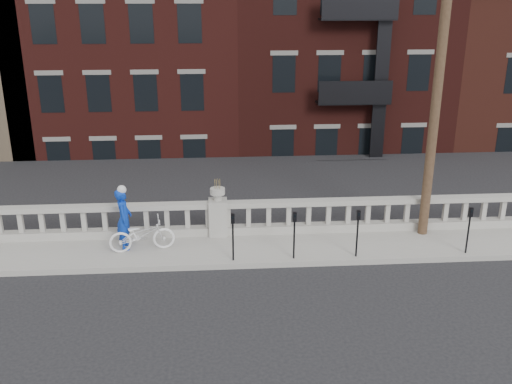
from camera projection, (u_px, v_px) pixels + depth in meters
The scene contains 12 objects.
ground at pixel (220, 306), 13.61m from camera, with size 120.00×120.00×0.00m, color black.
sidewalk at pixel (219, 250), 16.41m from camera, with size 32.00×2.20×0.15m, color #99968E.
balustrade at pixel (218, 219), 17.11m from camera, with size 28.00×0.34×1.03m.
planter_pedestal at pixel (218, 213), 17.05m from camera, with size 0.55×0.55×1.76m.
lower_level at pixel (224, 69), 34.44m from camera, with size 80.00×44.00×20.80m.
utility_pole at pixel (440, 63), 15.67m from camera, with size 1.60×0.28×10.00m.
parking_meter_a at pixel (233, 232), 15.33m from camera, with size 0.10×0.09×1.36m.
parking_meter_b at pixel (294, 230), 15.44m from camera, with size 0.10×0.09×1.36m.
parking_meter_c at pixel (358, 228), 15.55m from camera, with size 0.10×0.09×1.36m.
parking_meter_d at pixel (469, 225), 15.76m from camera, with size 0.10×0.09×1.36m.
bicycle at pixel (142, 235), 16.05m from camera, with size 0.64×1.83×0.96m, color white.
cyclist at pixel (124, 219), 16.07m from camera, with size 0.65×0.43×1.78m, color #0C34B6.
Camera 1 is at (0.01, -11.95, 7.11)m, focal length 40.00 mm.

